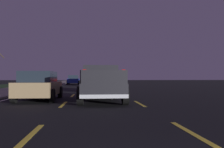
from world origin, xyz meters
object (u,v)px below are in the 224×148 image
at_px(pickup_truck, 101,83).
at_px(sedan_black, 97,82).
at_px(sedan_blue, 74,80).
at_px(sedan_red, 94,80).
at_px(sedan_tan, 39,86).

height_order(pickup_truck, sedan_black, pickup_truck).
relative_size(pickup_truck, sedan_blue, 1.24).
xyz_separation_m(pickup_truck, sedan_black, (8.47, 0.05, -0.13)).
relative_size(pickup_truck, sedan_red, 1.23).
distance_m(sedan_black, sedan_blue, 20.44).
bearing_deg(sedan_black, pickup_truck, -179.64).
relative_size(sedan_black, sedan_tan, 1.01).
xyz_separation_m(sedan_black, sedan_red, (14.16, 0.15, 0.00)).
distance_m(pickup_truck, sedan_tan, 3.30).
bearing_deg(sedan_blue, sedan_tan, -179.33).
height_order(sedan_tan, sedan_red, same).
height_order(pickup_truck, sedan_tan, pickup_truck).
bearing_deg(sedan_blue, pickup_truck, -172.84).
relative_size(sedan_black, sedan_blue, 1.01).
relative_size(sedan_tan, sedan_red, 0.99).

